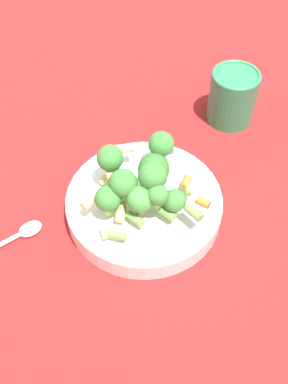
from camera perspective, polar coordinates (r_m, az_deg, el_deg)
ground_plane at (r=0.69m, az=-0.00°, el=-2.49°), size 3.00×3.00×0.00m
bowl at (r=0.67m, az=-0.00°, el=-1.46°), size 0.23×0.23×0.04m
pasta_salad at (r=0.62m, az=-0.39°, el=1.68°), size 0.17×0.19×0.08m
cup at (r=0.82m, az=11.18°, el=11.86°), size 0.08×0.08×0.10m
spoon at (r=0.68m, az=-16.46°, el=-5.72°), size 0.10×0.14×0.01m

